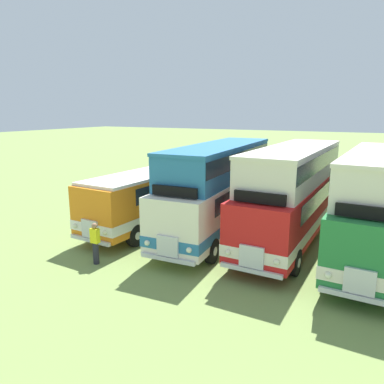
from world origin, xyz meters
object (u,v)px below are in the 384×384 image
bus_first_in_row (158,192)px  marshal_person (95,243)px  bus_third_in_row (293,190)px  bus_fourth_in_row (377,201)px  bus_second_in_row (219,185)px

bus_first_in_row → marshal_person: size_ratio=5.93×
bus_first_in_row → bus_third_in_row: 7.15m
bus_first_in_row → bus_fourth_in_row: (10.64, 0.01, 0.72)m
bus_first_in_row → bus_second_in_row: bus_second_in_row is taller
bus_second_in_row → bus_first_in_row: bearing=-179.0°
bus_second_in_row → bus_third_in_row: size_ratio=1.00×
bus_first_in_row → marshal_person: bus_first_in_row is taller
bus_second_in_row → bus_third_in_row: same height
bus_fourth_in_row → marshal_person: bearing=-149.4°
bus_second_in_row → bus_fourth_in_row: bearing=-0.4°
bus_first_in_row → marshal_person: 5.96m
bus_first_in_row → bus_second_in_row: (3.54, 0.06, 0.72)m
bus_fourth_in_row → marshal_person: size_ratio=5.95×
bus_fourth_in_row → marshal_person: bus_fourth_in_row is taller
bus_third_in_row → marshal_person: 9.18m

